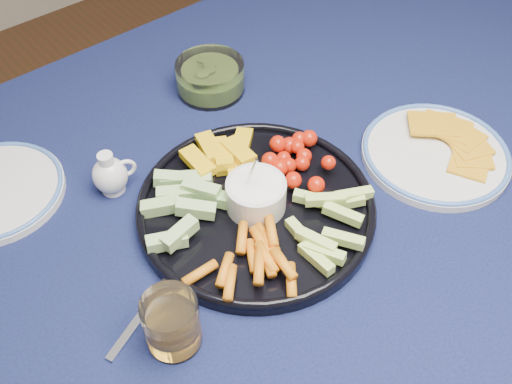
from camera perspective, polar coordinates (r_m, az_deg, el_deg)
dining_table at (r=1.02m, az=2.94°, el=-1.27°), size 1.67×1.07×0.75m
crudite_platter at (r=0.88m, az=-0.17°, el=-1.21°), size 0.37×0.37×0.12m
creamer_pitcher at (r=0.93m, az=-14.34°, el=1.67°), size 0.07×0.06×0.08m
pickle_bowl at (r=1.10m, az=-4.58°, el=11.26°), size 0.13×0.13×0.06m
cheese_plate at (r=1.01m, az=17.55°, el=3.85°), size 0.25×0.25×0.03m
juice_tumbler at (r=0.75m, az=-8.37°, el=-13.01°), size 0.07×0.07×0.09m
fork_left at (r=0.81m, az=-9.84°, el=-9.96°), size 0.18×0.09×0.00m
fork_right at (r=1.04m, az=18.26°, el=4.24°), size 0.18×0.10×0.00m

